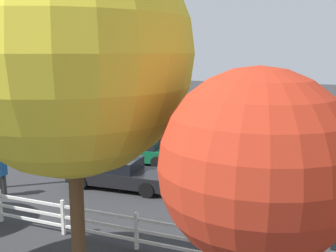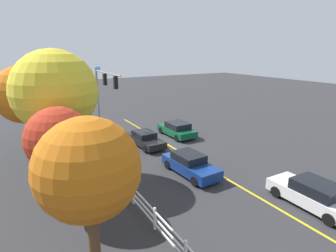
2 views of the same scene
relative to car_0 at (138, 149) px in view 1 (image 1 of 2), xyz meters
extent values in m
plane|color=#2D2D30|center=(-1.13, 2.08, -0.69)|extent=(120.00, 120.00, 0.00)
cube|color=gold|center=(-5.13, 2.08, -0.68)|extent=(28.00, 0.16, 0.01)
cylinder|color=gray|center=(1.01, 6.41, 5.63)|extent=(6.62, 0.12, 0.12)
cube|color=black|center=(1.71, 6.41, 5.03)|extent=(0.32, 0.28, 1.00)
sphere|color=red|center=(1.71, 6.26, 5.35)|extent=(0.17, 0.17, 0.17)
sphere|color=orange|center=(1.71, 6.26, 5.03)|extent=(0.17, 0.17, 0.17)
sphere|color=#148C19|center=(1.71, 6.26, 4.71)|extent=(0.17, 0.17, 0.17)
cube|color=black|center=(-1.08, 6.41, 5.03)|extent=(0.32, 0.28, 1.00)
sphere|color=red|center=(-1.08, 6.26, 5.35)|extent=(0.17, 0.17, 0.17)
sphere|color=orange|center=(-1.08, 6.26, 5.03)|extent=(0.17, 0.17, 0.17)
sphere|color=#148C19|center=(-1.08, 6.26, 4.71)|extent=(0.17, 0.17, 0.17)
cube|color=#0C4C2D|center=(0.06, 0.00, -0.16)|extent=(4.46, 2.03, 0.62)
cube|color=black|center=(-0.16, 0.00, 0.44)|extent=(2.27, 1.80, 0.57)
cylinder|color=black|center=(1.55, 0.94, -0.37)|extent=(0.64, 0.23, 0.64)
cylinder|color=black|center=(1.58, -0.89, -0.37)|extent=(0.64, 0.23, 0.64)
cylinder|color=black|center=(-1.46, 0.89, -0.37)|extent=(0.64, 0.23, 0.64)
cylinder|color=black|center=(-1.42, -0.94, -0.37)|extent=(0.64, 0.23, 0.64)
cube|color=navy|center=(-7.79, 3.73, -0.13)|extent=(4.64, 2.01, 0.68)
cube|color=black|center=(-7.57, 3.74, 0.48)|extent=(2.21, 1.71, 0.53)
cylinder|color=black|center=(-9.30, 2.82, -0.37)|extent=(0.65, 0.25, 0.64)
cylinder|color=black|center=(-9.38, 4.48, -0.37)|extent=(0.65, 0.25, 0.64)
cylinder|color=black|center=(-6.20, 2.99, -0.37)|extent=(0.65, 0.25, 0.64)
cylinder|color=black|center=(-6.29, 4.64, -0.37)|extent=(0.65, 0.25, 0.64)
cube|color=black|center=(-1.08, 3.93, -0.19)|extent=(4.55, 1.95, 0.56)
cube|color=black|center=(-0.86, 3.94, 0.33)|extent=(2.08, 1.66, 0.49)
cylinder|color=black|center=(-2.56, 3.05, -0.37)|extent=(0.65, 0.25, 0.64)
cylinder|color=black|center=(-2.64, 4.66, -0.37)|extent=(0.65, 0.25, 0.64)
cylinder|color=black|center=(0.48, 3.20, -0.37)|extent=(0.65, 0.25, 0.64)
cylinder|color=black|center=(0.40, 4.81, -0.37)|extent=(0.65, 0.25, 0.64)
cylinder|color=#3F3F42|center=(2.90, 6.73, -0.26)|extent=(0.16, 0.16, 0.85)
cylinder|color=#3F3F42|center=(2.90, 6.53, -0.26)|extent=(0.16, 0.16, 0.85)
cube|color=#1E5999|center=(2.90, 6.63, 0.47)|extent=(0.27, 0.40, 0.62)
sphere|color=tan|center=(2.90, 6.63, 0.89)|extent=(0.22, 0.22, 0.22)
cube|color=white|center=(-6.73, 8.59, -0.11)|extent=(0.10, 0.10, 1.15)
cube|color=white|center=(-4.13, 8.59, -0.11)|extent=(0.10, 0.10, 1.15)
cube|color=white|center=(-1.53, 8.59, -0.11)|extent=(0.10, 0.10, 1.15)
cube|color=white|center=(1.07, 8.59, -0.11)|extent=(0.10, 0.10, 1.15)
cube|color=white|center=(-4.13, 8.59, 0.26)|extent=(26.00, 0.06, 0.09)
cube|color=white|center=(-4.13, 8.59, -0.09)|extent=(26.00, 0.06, 0.09)
cube|color=white|center=(-4.13, 8.59, -0.41)|extent=(26.00, 0.06, 0.09)
sphere|color=#B22D19|center=(-8.01, 11.90, 3.23)|extent=(3.28, 3.28, 3.28)
cylinder|color=brown|center=(-4.02, 11.31, 1.21)|extent=(0.32, 0.32, 3.79)
sphere|color=yellow|center=(-4.02, 11.31, 5.04)|extent=(5.18, 5.18, 5.18)
camera|label=1|loc=(-8.97, 18.21, 5.07)|focal=41.86mm
camera|label=2|loc=(-21.87, 13.60, 7.49)|focal=29.13mm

